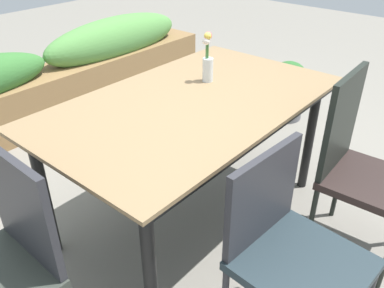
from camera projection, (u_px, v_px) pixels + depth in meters
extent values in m
plane|color=gray|center=(191.00, 210.00, 2.52)|extent=(12.00, 12.00, 0.00)
cube|color=#8C704C|center=(192.00, 102.00, 2.09)|extent=(1.65, 0.98, 0.02)
cube|color=black|center=(192.00, 105.00, 2.10)|extent=(1.61, 0.96, 0.02)
cylinder|color=black|center=(150.00, 272.00, 1.61)|extent=(0.06, 0.06, 0.76)
cylinder|color=black|center=(310.00, 137.00, 2.55)|extent=(0.06, 0.06, 0.76)
cylinder|color=black|center=(45.00, 196.00, 2.04)|extent=(0.06, 0.06, 0.76)
cylinder|color=black|center=(215.00, 104.00, 2.97)|extent=(0.06, 0.06, 0.76)
cube|color=#2D221F|center=(370.00, 182.00, 2.02)|extent=(0.45, 0.45, 0.04)
cube|color=black|center=(342.00, 123.00, 1.98)|extent=(0.41, 0.05, 0.52)
cylinder|color=black|center=(338.00, 186.00, 2.37)|extent=(0.03, 0.03, 0.44)
cylinder|color=black|center=(311.00, 221.00, 2.11)|extent=(0.03, 0.03, 0.44)
cube|color=#2D2D33|center=(22.00, 209.00, 1.49)|extent=(0.04, 0.43, 0.47)
cylinder|color=#2D2D33|center=(20.00, 268.00, 1.84)|extent=(0.03, 0.03, 0.42)
cube|color=#233137|center=(303.00, 265.00, 1.52)|extent=(0.48, 0.48, 0.04)
cube|color=#2D2D33|center=(263.00, 197.00, 1.54)|extent=(0.43, 0.06, 0.40)
cylinder|color=#2D2D33|center=(280.00, 254.00, 1.89)|extent=(0.03, 0.03, 0.47)
cylinder|color=silver|center=(208.00, 70.00, 2.28)|extent=(0.06, 0.06, 0.14)
cylinder|color=#387233|center=(208.00, 52.00, 2.22)|extent=(0.01, 0.01, 0.16)
sphere|color=white|center=(209.00, 38.00, 2.18)|extent=(0.03, 0.03, 0.03)
cylinder|color=#387233|center=(208.00, 50.00, 2.23)|extent=(0.01, 0.01, 0.17)
sphere|color=#DB4C56|center=(208.00, 36.00, 2.19)|extent=(0.04, 0.04, 0.04)
cylinder|color=#387233|center=(206.00, 52.00, 2.22)|extent=(0.01, 0.01, 0.16)
sphere|color=pink|center=(207.00, 37.00, 2.18)|extent=(0.03, 0.03, 0.03)
cylinder|color=#387233|center=(206.00, 54.00, 2.22)|extent=(0.01, 0.01, 0.14)
sphere|color=white|center=(206.00, 41.00, 2.19)|extent=(0.04, 0.04, 0.04)
cylinder|color=#387233|center=(207.00, 51.00, 2.22)|extent=(0.01, 0.01, 0.17)
sphere|color=#EFCC4C|center=(208.00, 36.00, 2.18)|extent=(0.04, 0.04, 0.04)
cube|color=olive|center=(51.00, 96.00, 3.50)|extent=(3.45, 0.43, 0.44)
ellipsoid|color=#569347|center=(115.00, 38.00, 3.83)|extent=(1.55, 0.38, 0.40)
cylinder|color=slate|center=(285.00, 106.00, 3.58)|extent=(0.30, 0.30, 0.22)
sphere|color=#2D662D|center=(288.00, 80.00, 3.46)|extent=(0.33, 0.33, 0.33)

